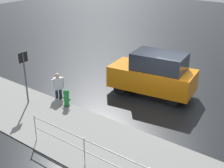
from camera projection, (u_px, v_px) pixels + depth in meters
name	position (u px, v px, depth m)	size (l,w,h in m)	color
ground_plane	(167.00, 104.00, 13.78)	(60.00, 60.00, 0.00)	black
kerb_strip	(109.00, 148.00, 10.71)	(24.00, 3.20, 0.04)	slate
moving_hatchback	(154.00, 74.00, 14.35)	(4.11, 2.27, 2.06)	orange
fire_hydrant	(66.00, 98.00, 13.45)	(0.42, 0.31, 0.80)	#197A2D
pedestrian	(58.00, 84.00, 14.13)	(0.36, 0.53, 1.22)	silver
sign_post	(25.00, 70.00, 13.27)	(0.07, 0.44, 2.40)	#4C4C51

